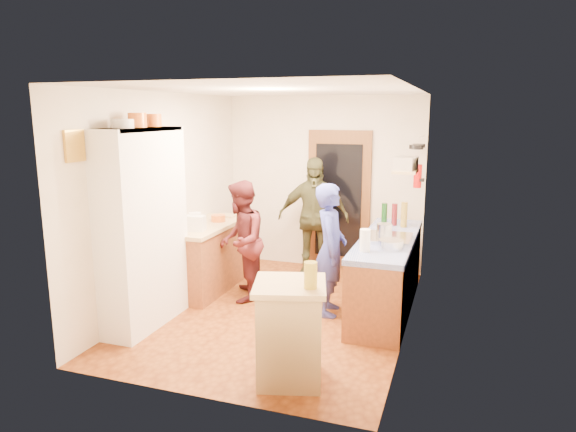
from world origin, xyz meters
The scene contains 44 objects.
floor centered at (0.00, 0.00, -0.01)m, with size 3.00×4.00×0.02m, color brown.
ceiling centered at (0.00, 0.00, 2.61)m, with size 3.00×4.00×0.02m, color silver.
wall_back centered at (0.00, 2.01, 1.30)m, with size 3.00×0.02×2.60m, color silver.
wall_front centered at (0.00, -2.01, 1.30)m, with size 3.00×0.02×2.60m, color silver.
wall_left centered at (-1.51, 0.00, 1.30)m, with size 0.02×4.00×2.60m, color silver.
wall_right centered at (1.51, 0.00, 1.30)m, with size 0.02×4.00×2.60m, color silver.
door_frame centered at (0.25, 1.97, 1.05)m, with size 0.95×0.06×2.10m, color brown.
door_glass centered at (0.25, 1.94, 1.05)m, with size 0.70×0.02×1.70m, color black.
hutch_body centered at (-1.30, -0.80, 1.10)m, with size 0.40×1.20×2.20m, color white.
hutch_top_shelf centered at (-1.30, -0.80, 2.18)m, with size 0.40×1.14×0.04m, color white.
plate_stack centered at (-1.30, -1.04, 2.25)m, with size 0.22×0.22×0.09m, color white.
orange_pot_a centered at (-1.30, -0.79, 2.28)m, with size 0.19×0.19×0.15m, color orange.
orange_pot_b centered at (-1.30, -0.48, 2.27)m, with size 0.16×0.16×0.14m, color orange.
left_counter_base centered at (-1.20, 0.45, 0.42)m, with size 0.60×1.40×0.85m, color #9B5325.
left_counter_top centered at (-1.20, 0.45, 0.88)m, with size 0.64×1.44×0.05m, color tan.
toaster centered at (-1.15, 0.07, 0.99)m, with size 0.25×0.17×0.19m, color white.
kettle centered at (-1.25, 0.27, 0.99)m, with size 0.17×0.17×0.19m, color white.
orange_bowl centered at (-1.12, 0.67, 0.94)m, with size 0.19×0.19×0.09m, color orange.
chopping_board centered at (-1.18, 1.01, 0.91)m, with size 0.30×0.22×0.03m, color tan.
right_counter_base centered at (1.20, 0.50, 0.42)m, with size 0.60×2.20×0.84m, color #9B5325.
right_counter_top centered at (1.20, 0.50, 0.87)m, with size 0.62×2.22×0.06m, color #0E27A3.
hob centered at (1.20, 0.39, 0.92)m, with size 0.55×0.58×0.04m, color silver.
pot_on_hob centered at (1.15, 0.51, 1.00)m, with size 0.18×0.18×0.12m, color silver.
bottle_a centered at (1.05, 1.17, 1.05)m, with size 0.07×0.07×0.29m, color #143F14.
bottle_b centered at (1.18, 1.19, 1.05)m, with size 0.07×0.07×0.29m, color #591419.
bottle_c centered at (1.31, 1.12, 1.06)m, with size 0.08×0.08×0.32m, color olive.
paper_towel centered at (1.05, -0.21, 1.02)m, with size 0.11×0.11×0.24m, color white.
mixing_bowl centered at (1.30, -0.03, 0.95)m, with size 0.27×0.27×0.10m, color silver.
island_base centered at (0.63, -1.48, 0.43)m, with size 0.55×0.55×0.86m, color tan.
island_top centered at (0.63, -1.48, 0.89)m, with size 0.62×0.62×0.05m, color tan.
cutting_board centered at (0.57, -1.44, 0.90)m, with size 0.35×0.28×0.02m, color white.
oil_jar centered at (0.84, -1.54, 1.02)m, with size 0.11×0.11×0.23m, color #AD9E2D.
pan_rail centered at (1.46, 1.52, 2.05)m, with size 0.02×0.02×0.65m, color silver.
pan_hang_a centered at (1.40, 1.35, 1.92)m, with size 0.18×0.18×0.05m, color black.
pan_hang_b centered at (1.40, 1.55, 1.90)m, with size 0.16×0.16×0.05m, color black.
pan_hang_c centered at (1.40, 1.75, 1.91)m, with size 0.17×0.17×0.05m, color black.
wall_shelf centered at (1.37, 0.45, 1.70)m, with size 0.26×0.42×0.03m, color tan.
radio centered at (1.37, 0.45, 1.79)m, with size 0.22×0.30×0.15m, color silver.
ext_bracket centered at (1.47, 1.70, 1.45)m, with size 0.06×0.10×0.04m, color black.
fire_extinguisher centered at (1.41, 1.70, 1.50)m, with size 0.11×0.11×0.32m, color red.
picture_frame centered at (-1.48, -1.55, 2.05)m, with size 0.03×0.25×0.30m, color gold.
person_hob centered at (0.62, 0.14, 0.78)m, with size 0.57×0.37×1.56m, color #333B97.
person_left centered at (-0.59, 0.30, 0.77)m, with size 0.74×0.58×1.53m, color #4B191C.
person_back centered at (0.01, 1.47, 0.87)m, with size 1.02×0.42×1.74m, color #404124.
Camera 1 is at (1.98, -5.49, 2.36)m, focal length 32.00 mm.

